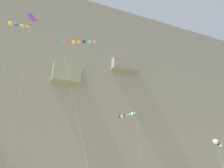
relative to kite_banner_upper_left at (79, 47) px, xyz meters
The scene contains 6 objects.
cliff_face 58.75m from the kite_banner_upper_left, 85.84° to the left, with size 180.00×33.73×72.03m.
kite_banner_upper_left is the anchor object (origin of this frame).
kite_windsock_low_right 24.88m from the kite_banner_upper_left, ahead, with size 5.90×5.19×7.83m.
kite_banner_front_field 19.31m from the kite_banner_upper_left, 41.43° to the left, with size 2.78×4.88×14.59m.
kite_diamond_near_cliff 18.54m from the kite_banner_upper_left, 123.54° to the left, with size 2.27×4.89×34.18m.
kite_windsock_upper_right 17.24m from the kite_banner_upper_left, 134.49° to the left, with size 3.99×2.59×29.98m.
Camera 1 is at (-8.99, -9.35, 3.82)m, focal length 32.35 mm.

